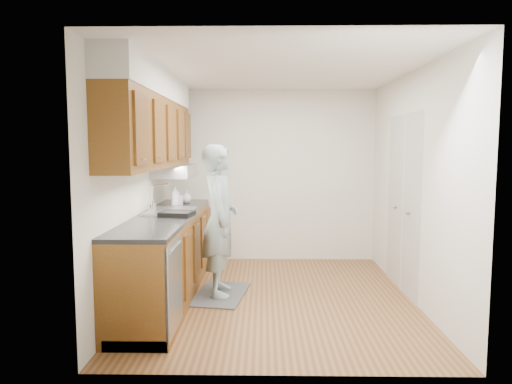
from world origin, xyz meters
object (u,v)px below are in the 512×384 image
soap_bottle_c (186,196)px  dish_rack (177,214)px  person (220,210)px  soap_bottle_a (175,196)px  soap_bottle_b (178,198)px

soap_bottle_c → dish_rack: (0.10, -1.14, -0.07)m
person → soap_bottle_c: person is taller
soap_bottle_a → dish_rack: size_ratio=0.79×
person → soap_bottle_b: bearing=37.5°
soap_bottle_a → dish_rack: (0.17, -0.82, -0.11)m
soap_bottle_a → soap_bottle_c: soap_bottle_a is taller
person → soap_bottle_b: (-0.58, 0.64, 0.06)m
person → dish_rack: person is taller
soap_bottle_a → dish_rack: soap_bottle_a is taller
dish_rack → soap_bottle_a: bearing=111.2°
soap_bottle_b → person: bearing=-47.9°
person → dish_rack: bearing=114.4°
soap_bottle_a → soap_bottle_b: 0.08m
soap_bottle_c → dish_rack: 1.15m
soap_bottle_a → soap_bottle_b: bearing=69.0°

